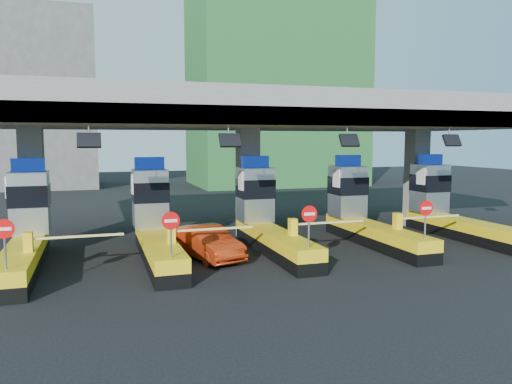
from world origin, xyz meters
name	(u,v)px	position (x,y,z in m)	size (l,w,h in m)	color
ground	(267,249)	(0.00, 0.00, 0.00)	(120.00, 120.00, 0.00)	black
toll_canopy	(248,115)	(0.00, 2.87, 6.13)	(28.00, 12.09, 7.00)	slate
toll_lane_far_left	(26,229)	(-10.00, 0.28, 1.40)	(4.43, 8.00, 4.16)	black
toll_lane_left	(154,223)	(-5.00, 0.28, 1.40)	(4.43, 8.00, 4.16)	black
toll_lane_center	(265,217)	(0.00, 0.28, 1.40)	(4.43, 8.00, 4.16)	black
toll_lane_right	(362,212)	(5.00, 0.28, 1.40)	(4.43, 8.00, 4.16)	black
toll_lane_far_right	(448,208)	(10.00, 0.28, 1.40)	(4.43, 8.00, 4.16)	black
bg_building_scaffold	(275,58)	(12.00, 32.00, 14.00)	(18.00, 12.00, 28.00)	#1E5926
bg_building_concrete	(25,101)	(-14.00, 36.00, 9.00)	(14.00, 10.00, 18.00)	#4C4C49
red_car	(207,242)	(-3.00, -1.05, 0.68)	(1.44, 4.14, 1.36)	#B02C0D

